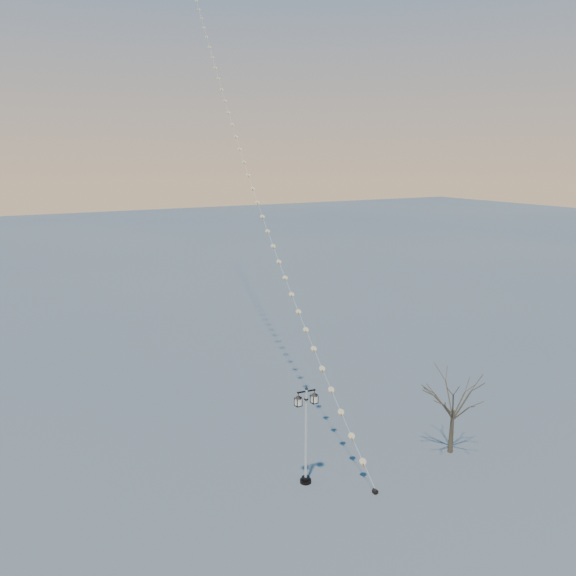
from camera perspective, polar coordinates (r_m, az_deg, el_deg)
ground at (r=27.06m, az=6.34°, el=-21.41°), size 300.00×300.00×0.00m
street_lamp at (r=27.26m, az=1.85°, el=-14.36°), size 1.25×0.55×4.92m
bare_tree at (r=30.92m, az=16.56°, el=-10.76°), size 2.66×2.66×4.42m
kite_train at (r=46.43m, az=-4.36°, el=15.58°), size 9.89×48.12×34.74m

